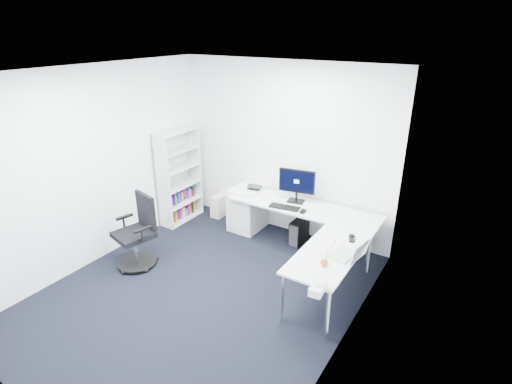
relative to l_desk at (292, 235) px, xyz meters
The scene contains 22 objects.
ground 1.54m from the l_desk, 111.45° to the right, with size 4.20×4.20×0.00m, color black.
ceiling 2.80m from the l_desk, 111.45° to the right, with size 4.20×4.20×0.00m, color white.
wall_back 1.35m from the l_desk, 128.16° to the left, with size 3.60×0.02×2.70m, color white.
wall_front 3.69m from the l_desk, 98.93° to the right, with size 3.60×0.02×2.70m, color white.
wall_left 2.92m from the l_desk, 149.22° to the right, with size 0.02×4.20×2.70m, color white.
wall_right 2.13m from the l_desk, 48.24° to the right, with size 0.02×4.20×2.70m, color white.
l_desk is the anchor object (origin of this frame).
drawer_pedestal 1.10m from the l_desk, 158.93° to the left, with size 0.47×0.58×0.72m, color silver.
bookshelf 2.22m from the l_desk, behind, with size 0.31×0.79×1.58m, color silver, non-canonical shape.
task_chair 2.23m from the l_desk, 141.41° to the right, with size 0.57×0.57×1.03m, color black, non-canonical shape.
black_pc_tower 0.44m from the l_desk, 101.36° to the left, with size 0.17×0.39×0.38m, color black.
beige_pc_tower 1.80m from the l_desk, 161.80° to the left, with size 0.18×0.41×0.39m, color beige.
power_strip 0.79m from the l_desk, 54.12° to the left, with size 0.38×0.07×0.04m, color silver.
monitor 0.75m from the l_desk, 111.78° to the left, with size 0.55×0.18×0.53m, color black, non-canonical shape.
black_keyboard 0.42m from the l_desk, 147.77° to the left, with size 0.45×0.16×0.02m, color black.
mouse 0.39m from the l_desk, 53.66° to the left, with size 0.07×0.11×0.03m, color black.
desk_phone 1.08m from the l_desk, 154.72° to the left, with size 0.20×0.20×0.14m, color #2B2B2D, non-canonical shape.
laptop 1.27m from the l_desk, 33.68° to the right, with size 0.36×0.35×0.25m, color silver, non-canonical shape.
white_keyboard 1.01m from the l_desk, 38.32° to the right, with size 0.12×0.43×0.01m, color silver.
headphones 1.04m from the l_desk, 14.17° to the right, with size 0.11×0.18×0.05m, color black, non-canonical shape.
orange_fruit 1.37m from the l_desk, 47.79° to the right, with size 0.08×0.08×0.08m, color #D85A13.
tissue_box 1.81m from the l_desk, 54.85° to the right, with size 0.13×0.24×0.08m, color silver.
Camera 1 is at (2.80, -3.18, 3.15)m, focal length 28.00 mm.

